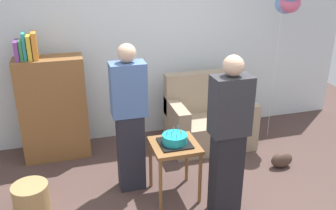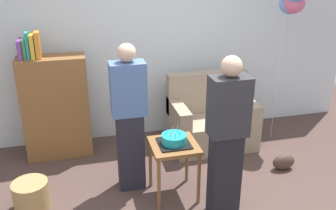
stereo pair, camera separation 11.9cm
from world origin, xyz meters
TOP-DOWN VIEW (x-y plane):
  - wall_back at (0.00, 2.05)m, footprint 6.00×0.10m
  - couch at (0.70, 1.45)m, footprint 1.10×0.70m
  - bookshelf at (-1.29, 1.66)m, footprint 0.80×0.36m
  - side_table at (-0.09, 0.44)m, footprint 0.48×0.48m
  - birthday_cake at (-0.09, 0.44)m, footprint 0.32×0.32m
  - person_blowing_candles at (-0.50, 0.71)m, footprint 0.36×0.22m
  - person_holding_cake at (0.31, 0.02)m, footprint 0.36×0.22m
  - wicker_basket at (-1.56, 0.57)m, footprint 0.36×0.36m
  - handbag at (1.33, 0.60)m, footprint 0.28×0.14m

SIDE VIEW (x-z plane):
  - handbag at x=1.33m, z-range 0.00..0.20m
  - wicker_basket at x=-1.56m, z-range 0.00..0.30m
  - couch at x=0.70m, z-range -0.14..0.82m
  - side_table at x=-0.09m, z-range 0.21..0.83m
  - birthday_cake at x=-0.09m, z-range 0.58..0.75m
  - bookshelf at x=-1.29m, z-range -0.13..1.48m
  - person_blowing_candles at x=-0.50m, z-range 0.02..1.65m
  - person_holding_cake at x=0.31m, z-range 0.02..1.65m
  - wall_back at x=0.00m, z-range 0.00..2.70m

